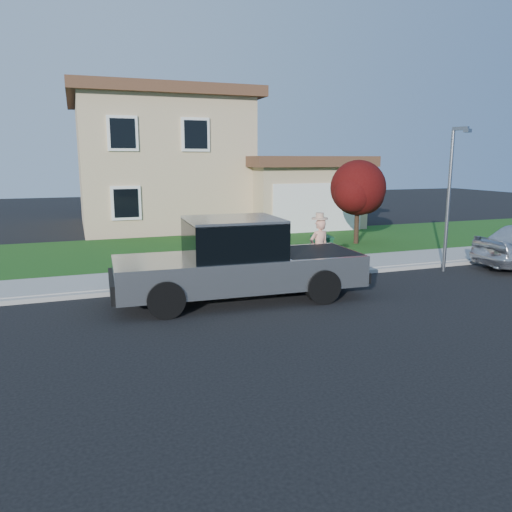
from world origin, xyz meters
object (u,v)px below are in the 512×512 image
Objects in this scene: ornamental_tree at (359,190)px; street_lamp at (451,191)px; woman at (319,247)px; pickup_truck at (238,262)px; trash_bin at (322,251)px.

street_lamp is at bearing -88.85° from ornamental_tree.
ornamental_tree reaches higher than woman.
ornamental_tree is at bearing 42.63° from pickup_truck.
street_lamp is (7.14, 0.82, 1.57)m from pickup_truck.
ornamental_tree is 3.53× the size of trash_bin.
street_lamp is at bearing 8.79° from pickup_truck.
street_lamp reaches higher than ornamental_tree.
pickup_truck is 3.26× the size of woman.
trash_bin is 0.22× the size of street_lamp.
pickup_truck reaches higher than woman.
pickup_truck reaches higher than trash_bin.
ornamental_tree is 5.18m from street_lamp.
woman is 1.12m from trash_bin.
trash_bin is (3.53, 2.30, -0.33)m from pickup_truck.
pickup_truck is at bearing -137.11° from trash_bin.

